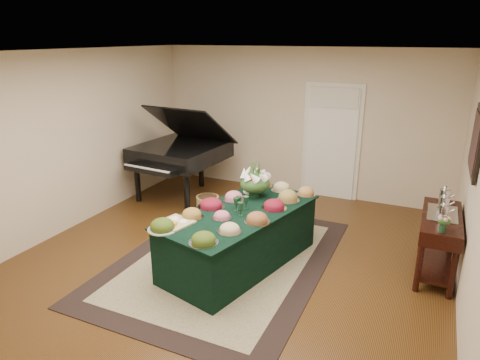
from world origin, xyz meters
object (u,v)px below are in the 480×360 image
at_px(grand_piano, 180,152).
at_px(buffet_table, 240,238).
at_px(floral_centerpiece, 255,180).
at_px(mahogany_sideboard, 440,229).

bearing_deg(grand_piano, buffet_table, -41.98).
distance_m(buffet_table, grand_piano, 2.79).
height_order(floral_centerpiece, grand_piano, grand_piano).
relative_size(buffet_table, mahogany_sideboard, 1.97).
bearing_deg(floral_centerpiece, mahogany_sideboard, 6.14).
bearing_deg(mahogany_sideboard, floral_centerpiece, -173.86).
relative_size(floral_centerpiece, mahogany_sideboard, 0.35).
bearing_deg(mahogany_sideboard, buffet_table, -161.03).
distance_m(floral_centerpiece, mahogany_sideboard, 2.41).
relative_size(buffet_table, floral_centerpiece, 5.65).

